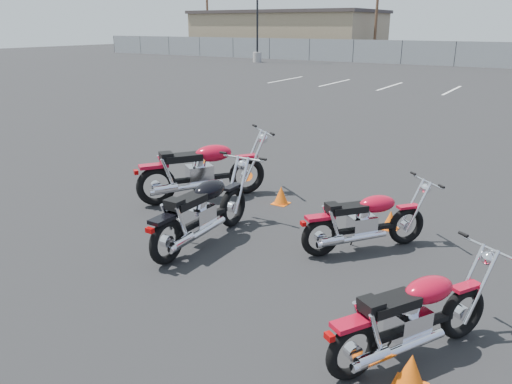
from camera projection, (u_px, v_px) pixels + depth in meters
The scene contains 13 objects.
ground at pixel (222, 244), 7.10m from camera, with size 120.00×120.00×0.00m, color black.
motorcycle_front_red at pixel (202, 170), 8.74m from camera, with size 1.80×2.23×1.19m.
motorcycle_second_black at pixel (202, 211), 6.98m from camera, with size 0.85×2.20×1.08m.
motorcycle_third_red at pixel (365, 221), 6.78m from camera, with size 1.53×1.71×0.95m.
motorcycle_rear_red at pixel (413, 317), 4.55m from camera, with size 1.33×1.85×0.96m.
training_cone_near at pixel (390, 220), 7.59m from camera, with size 0.24×0.24×0.29m.
training_cone_far at pixel (411, 372), 4.24m from camera, with size 0.28×0.28×0.34m.
training_cone_extra at pixel (281, 195), 8.65m from camera, with size 0.27×0.27×0.32m.
light_pole_west at pixel (257, 22), 40.25m from camera, with size 0.80×0.70×11.57m.
tan_building_west at pixel (288, 33), 51.20m from camera, with size 18.40×10.40×4.30m.
utility_pole_a at pixel (207, 7), 52.03m from camera, with size 1.80×0.24×9.00m.
utility_pole_b at pixel (377, 4), 43.74m from camera, with size 1.80×0.24×9.00m.
parking_line_stripes at pixel (420, 88), 24.40m from camera, with size 15.12×4.00×0.01m.
Camera 1 is at (3.87, -5.23, 2.97)m, focal length 35.00 mm.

